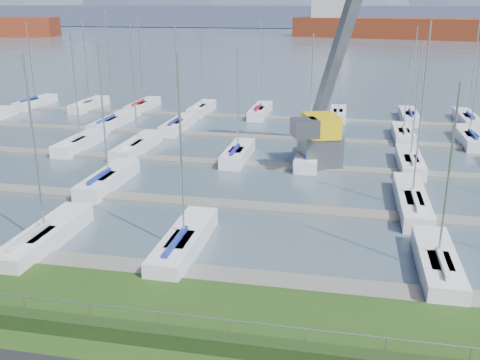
# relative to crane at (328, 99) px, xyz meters

# --- Properties ---
(water) EXTENTS (800.00, 540.00, 0.20)m
(water) POSITION_rel_crane_xyz_m (-4.44, 232.01, -5.73)
(water) COLOR #475A68
(hedge) EXTENTS (80.00, 0.70, 0.70)m
(hedge) POSITION_rel_crane_xyz_m (-4.44, -28.39, -4.98)
(hedge) COLOR #1E3413
(hedge) RESTS_ON grass
(fence) EXTENTS (80.00, 0.04, 0.04)m
(fence) POSITION_rel_crane_xyz_m (-4.44, -27.99, -4.13)
(fence) COLOR #919299
(fence) RESTS_ON grass
(foothill) EXTENTS (900.00, 80.00, 12.00)m
(foothill) POSITION_rel_crane_xyz_m (-4.44, 302.01, 0.67)
(foothill) COLOR #454E66
(foothill) RESTS_ON water
(docks) EXTENTS (90.00, 41.60, 0.25)m
(docks) POSITION_rel_crane_xyz_m (-4.44, -1.99, -5.55)
(docks) COLOR gray
(docks) RESTS_ON water
(crane) EXTENTS (7.46, 13.01, 22.35)m
(crane) POSITION_rel_crane_xyz_m (0.00, 0.00, 0.00)
(crane) COLOR #5A5E62
(crane) RESTS_ON water
(cargo_ship_mid) EXTENTS (97.01, 41.40, 21.50)m
(cargo_ship_mid) POSITION_rel_crane_xyz_m (21.21, 185.67, -1.75)
(cargo_ship_mid) COLOR maroon
(cargo_ship_mid) RESTS_ON water
(sailboat_fleet) EXTENTS (74.79, 49.28, 13.11)m
(sailboat_fleet) POSITION_rel_crane_xyz_m (-5.53, 1.54, 0.03)
(sailboat_fleet) COLOR #A01516
(sailboat_fleet) RESTS_ON water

